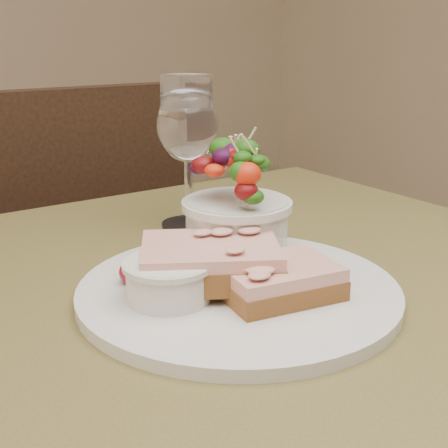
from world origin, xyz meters
TOP-DOWN VIEW (x-y plane):
  - cafe_table at (0.00, 0.00)m, footprint 0.80×0.80m
  - chair_far at (0.04, 0.71)m, footprint 0.43×0.43m
  - dinner_plate at (-0.02, -0.01)m, footprint 0.30×0.30m
  - sandwich_front at (-0.00, -0.04)m, footprint 0.11×0.09m
  - sandwich_back at (-0.04, 0.01)m, footprint 0.16×0.15m
  - ramekin at (-0.09, 0.00)m, footprint 0.07×0.07m
  - salad_bowl at (0.03, 0.06)m, footprint 0.11×0.11m
  - garnish at (-0.09, 0.06)m, footprint 0.05×0.04m
  - wine_glass at (0.06, 0.21)m, footprint 0.08×0.08m

SIDE VIEW (x-z plane):
  - chair_far at x=0.04m, z-range -0.16..0.74m
  - cafe_table at x=0.00m, z-range 0.27..1.02m
  - dinner_plate at x=-0.02m, z-range 0.75..0.76m
  - garnish at x=-0.09m, z-range 0.76..0.78m
  - sandwich_front at x=0.00m, z-range 0.76..0.79m
  - ramekin at x=-0.09m, z-range 0.76..0.80m
  - sandwich_back at x=-0.04m, z-range 0.77..0.80m
  - salad_bowl at x=0.03m, z-range 0.76..0.88m
  - wine_glass at x=0.06m, z-range 0.79..0.96m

